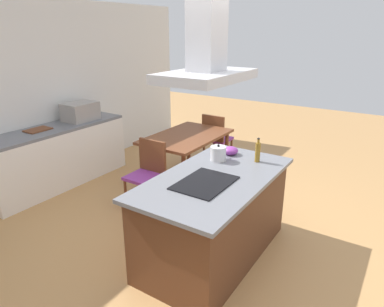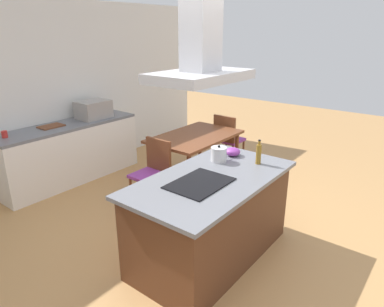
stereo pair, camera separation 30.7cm
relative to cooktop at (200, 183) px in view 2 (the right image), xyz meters
The scene contains 15 objects.
ground 1.76m from the cooktop, 82.39° to the left, with size 16.00×16.00×0.00m, color tan.
wall_back 3.29m from the cooktop, 86.47° to the left, with size 7.20×0.10×2.70m, color white.
kitchen_island 0.50m from the cooktop, ahead, with size 1.81×0.98×0.90m.
cooktop is the anchor object (origin of this frame).
tea_kettle 0.64m from the cooktop, 17.58° to the left, with size 0.23×0.17×0.18m.
olive_oil_bottle 0.83m from the cooktop, 13.15° to the right, with size 0.06×0.06×0.27m.
mixing_bowl 0.86m from the cooktop, 10.80° to the left, with size 0.17×0.17×0.09m, color purple.
back_counter 2.95m from the cooktop, 80.65° to the left, with size 2.22×0.62×0.90m.
countertop_microwave 3.05m from the cooktop, 71.10° to the left, with size 0.50×0.38×0.28m, color #9E9993.
coffee_mug_red 2.95m from the cooktop, 98.23° to the left, with size 0.08×0.08×0.09m, color red.
cutting_board 2.94m from the cooktop, 85.08° to the left, with size 0.34×0.24×0.02m, color brown.
dining_table 2.09m from the cooktop, 38.65° to the left, with size 1.40×0.90×0.75m.
chair_at_left_end 1.53m from the cooktop, 61.49° to the left, with size 0.42×0.42×0.89m.
chair_at_right_end 2.87m from the cooktop, 27.06° to the left, with size 0.42×0.42×0.89m.
range_hood 1.20m from the cooktop, ahead, with size 0.90×0.55×0.78m.
Camera 2 is at (-2.58, -1.77, 2.26)m, focal length 32.52 mm.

